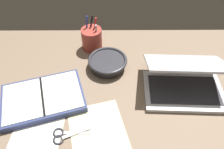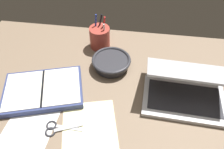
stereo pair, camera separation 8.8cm
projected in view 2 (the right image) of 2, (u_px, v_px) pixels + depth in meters
desk_top at (106, 105)px, 87.52cm from camera, size 140.00×100.00×2.00cm
laptop at (185, 90)px, 85.90cm from camera, size 33.09×27.12×15.95cm
bowl at (111, 62)px, 99.13cm from camera, size 17.75×17.75×5.00cm
pen_cup at (100, 37)px, 107.60cm from camera, size 9.93×9.93×16.69cm
planner at (43, 90)px, 89.75cm from camera, size 36.50×29.78×3.20cm
scissors at (55, 128)px, 79.01cm from camera, size 13.74×7.02×0.80cm
paper_sheet_front at (90, 134)px, 77.73cm from camera, size 25.90×31.92×0.16cm
paper_sheet_beside_planner at (29, 128)px, 79.48cm from camera, size 19.09×27.11×0.16cm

